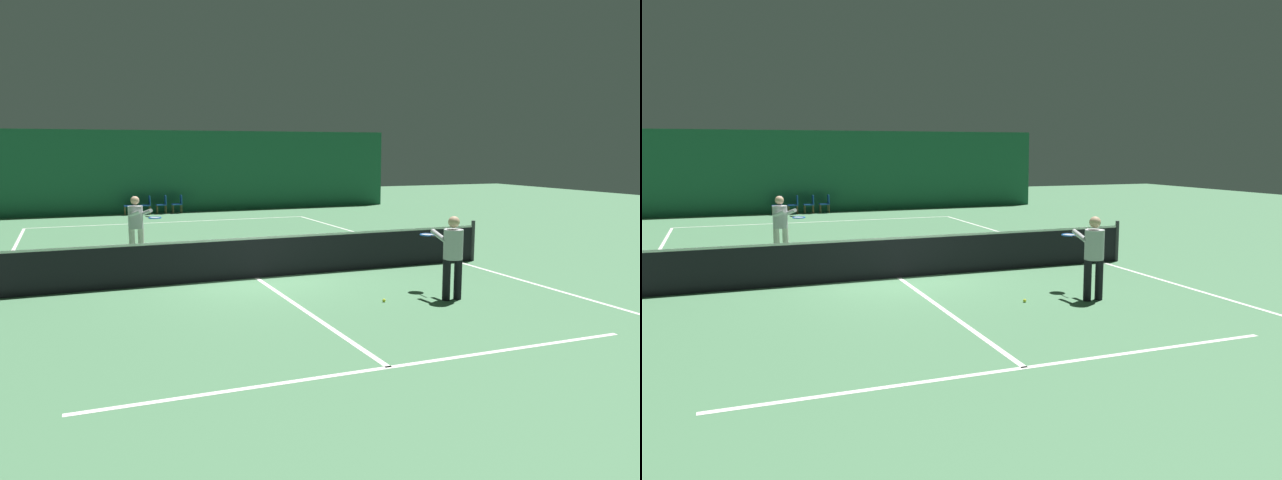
{
  "view_description": "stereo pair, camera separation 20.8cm",
  "coord_description": "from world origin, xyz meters",
  "views": [
    {
      "loc": [
        -3.93,
        -13.59,
        2.96
      ],
      "look_at": [
        1.19,
        -0.96,
        0.95
      ],
      "focal_mm": 35.0,
      "sensor_mm": 36.0,
      "label": 1
    },
    {
      "loc": [
        -3.74,
        -13.67,
        2.96
      ],
      "look_at": [
        1.19,
        -0.96,
        0.95
      ],
      "focal_mm": 35.0,
      "sensor_mm": 36.0,
      "label": 2
    }
  ],
  "objects": [
    {
      "name": "courtside_chair_2",
      "position": [
        0.08,
        15.37,
        0.49
      ],
      "size": [
        0.44,
        0.44,
        0.84
      ],
      "rotation": [
        0.0,
        0.0,
        -1.57
      ],
      "color": "brown",
      "rests_on": "ground"
    },
    {
      "name": "player_near",
      "position": [
        2.98,
        -3.42,
        0.97
      ],
      "size": [
        0.43,
        1.35,
        1.66
      ],
      "rotation": [
        0.0,
        0.0,
        1.54
      ],
      "color": "black",
      "rests_on": "ground"
    },
    {
      "name": "ground_plane",
      "position": [
        0.0,
        0.0,
        0.0
      ],
      "size": [
        60.0,
        60.0,
        0.0
      ],
      "primitive_type": "plane",
      "color": "#4C7F56"
    },
    {
      "name": "courtside_chair_3",
      "position": [
        0.78,
        15.37,
        0.49
      ],
      "size": [
        0.44,
        0.44,
        0.84
      ],
      "rotation": [
        0.0,
        0.0,
        -1.57
      ],
      "color": "brown",
      "rests_on": "ground"
    },
    {
      "name": "tennis_ball",
      "position": [
        1.66,
        -3.13,
        0.03
      ],
      "size": [
        0.07,
        0.07,
        0.07
      ],
      "color": "#D1DB33",
      "rests_on": "ground"
    },
    {
      "name": "backdrop_curtain",
      "position": [
        0.0,
        15.92,
        1.89
      ],
      "size": [
        23.0,
        0.12,
        3.78
      ],
      "color": "#1E5B3D",
      "rests_on": "ground"
    },
    {
      "name": "court_line_baseline_far",
      "position": [
        0.0,
        11.9,
        0.0
      ],
      "size": [
        11.0,
        0.1,
        0.0
      ],
      "color": "white",
      "rests_on": "ground"
    },
    {
      "name": "courtside_chair_1",
      "position": [
        -0.63,
        15.37,
        0.49
      ],
      "size": [
        0.44,
        0.44,
        0.84
      ],
      "rotation": [
        0.0,
        0.0,
        -1.57
      ],
      "color": "brown",
      "rests_on": "ground"
    },
    {
      "name": "court_line_service_near",
      "position": [
        0.0,
        -6.4,
        0.0
      ],
      "size": [
        8.25,
        0.1,
        0.0
      ],
      "color": "white",
      "rests_on": "ground"
    },
    {
      "name": "court_line_centre",
      "position": [
        0.0,
        0.0,
        0.0
      ],
      "size": [
        0.1,
        12.8,
        0.0
      ],
      "color": "white",
      "rests_on": "ground"
    },
    {
      "name": "player_far",
      "position": [
        -2.26,
        3.59,
        0.99
      ],
      "size": [
        0.86,
        1.4,
        1.7
      ],
      "rotation": [
        0.0,
        0.0,
        -1.18
      ],
      "color": "beige",
      "rests_on": "ground"
    },
    {
      "name": "tennis_net",
      "position": [
        0.0,
        0.0,
        0.51
      ],
      "size": [
        12.0,
        0.1,
        1.07
      ],
      "color": "black",
      "rests_on": "ground"
    },
    {
      "name": "court_line_service_far",
      "position": [
        0.0,
        6.4,
        0.0
      ],
      "size": [
        8.25,
        0.1,
        0.0
      ],
      "color": "white",
      "rests_on": "ground"
    },
    {
      "name": "court_line_sideline_right",
      "position": [
        5.5,
        0.0,
        0.0
      ],
      "size": [
        0.1,
        23.8,
        0.0
      ],
      "color": "white",
      "rests_on": "ground"
    },
    {
      "name": "courtside_chair_0",
      "position": [
        -1.33,
        15.37,
        0.49
      ],
      "size": [
        0.44,
        0.44,
        0.84
      ],
      "rotation": [
        0.0,
        0.0,
        -1.57
      ],
      "color": "brown",
      "rests_on": "ground"
    }
  ]
}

